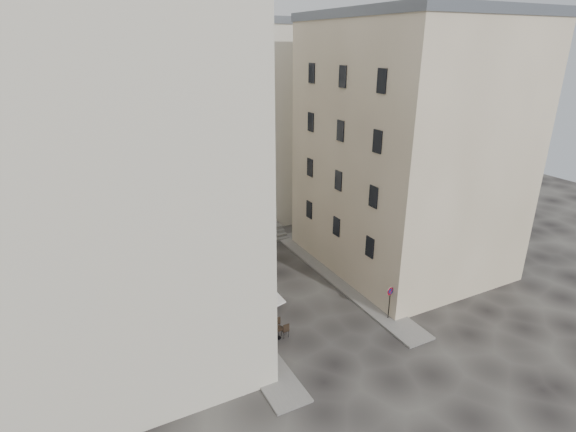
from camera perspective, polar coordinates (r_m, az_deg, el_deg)
ground at (r=30.11m, az=2.30°, el=-12.20°), size 90.00×90.00×0.00m
sidewalk_left at (r=31.66m, az=-8.60°, el=-10.50°), size 2.00×22.00×0.12m
sidewalk_right at (r=34.32m, az=6.42°, el=-7.71°), size 2.00×18.00×0.12m
building_left at (r=25.65m, az=-21.91°, el=5.55°), size 12.20×16.20×20.60m
building_right at (r=34.99m, az=14.92°, el=8.51°), size 12.20×14.20×18.60m
building_back at (r=43.02m, az=-11.50°, el=11.05°), size 18.20×10.20×18.60m
cafe_storefront at (r=28.33m, az=-6.41°, el=-10.17°), size 1.74×7.30×3.50m
stone_steps at (r=40.00m, az=-6.59°, el=-2.81°), size 9.00×3.15×0.80m
bollard_near at (r=27.85m, az=-2.65°, el=-13.98°), size 0.12×0.12×0.98m
bollard_mid at (r=30.55m, az=-5.45°, el=-10.58°), size 0.12×0.12×0.98m
bollard_far at (r=33.40m, az=-7.74°, el=-7.72°), size 0.12×0.12×0.98m
no_parking_sign at (r=29.28m, az=12.82°, el=-10.00°), size 0.53×0.13×2.33m
bistro_table_a at (r=27.59m, az=-1.32°, el=-14.47°), size 1.32×0.62×0.93m
bistro_table_b at (r=28.28m, az=-2.33°, el=-13.56°), size 1.25×0.59×0.88m
bistro_table_c at (r=30.19m, az=-4.46°, el=-11.05°), size 1.37×0.64×0.96m
bistro_table_d at (r=31.73m, az=-5.76°, el=-9.32°), size 1.42×0.67×1.00m
bistro_table_e at (r=32.28m, az=-6.99°, el=-8.99°), size 1.17×0.55×0.82m
pedestrian at (r=30.20m, az=-2.06°, el=-10.05°), size 0.79×0.71×1.81m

